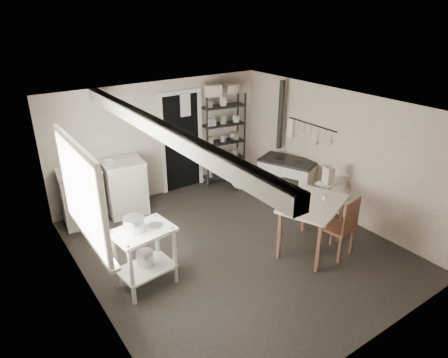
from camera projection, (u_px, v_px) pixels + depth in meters
floor at (234, 247)px, 6.50m from camera, size 5.00×5.00×0.00m
ceiling at (236, 108)px, 5.56m from camera, size 5.00×5.00×0.00m
wall_back at (161, 140)px, 7.91m from camera, size 4.50×0.02×2.30m
wall_front at (377, 264)px, 4.15m from camera, size 4.50×0.02×2.30m
wall_left at (86, 226)px, 4.86m from camera, size 0.02×5.00×2.30m
wall_right at (336, 153)px, 7.20m from camera, size 0.02×5.00×2.30m
window at (80, 194)px, 4.89m from camera, size 0.12×1.76×1.28m
doorway at (182, 143)px, 8.18m from camera, size 0.96×0.10×2.08m
ceiling_beam at (159, 129)px, 4.98m from camera, size 0.18×5.00×0.18m
wallpaper_panel at (335, 153)px, 7.20m from camera, size 0.01×5.00×2.30m
utensil_rail at (311, 125)px, 7.46m from camera, size 0.06×1.20×0.44m
prep_table at (146, 261)px, 5.47m from camera, size 0.84×0.65×0.89m
stockpot at (134, 228)px, 5.23m from camera, size 0.29×0.29×0.30m
saucepan at (156, 228)px, 5.39m from camera, size 0.25×0.25×0.11m
bucket at (145, 260)px, 5.52m from camera, size 0.27×0.27×0.26m
base_cabinets at (104, 194)px, 7.25m from camera, size 1.62×0.82×1.02m
mixing_bowl at (109, 167)px, 7.10m from camera, size 0.38×0.38×0.07m
counter_cup at (81, 174)px, 6.79m from camera, size 0.15×0.15×0.10m
shelf_rack at (223, 139)px, 8.55m from camera, size 0.96×0.48×1.94m
shelf_jar at (213, 122)px, 8.26m from camera, size 0.09×0.09×0.19m
storage_box_a at (213, 92)px, 7.95m from camera, size 0.40×0.38×0.22m
storage_box_b at (231, 90)px, 8.20m from camera, size 0.27×0.25×0.17m
stove at (287, 179)px, 7.91m from camera, size 0.96×1.21×0.84m
stovepipe at (281, 115)px, 7.92m from camera, size 0.15×0.15×1.50m
side_ledge at (328, 200)px, 7.09m from camera, size 0.54×0.33×0.79m
oats_box at (329, 172)px, 6.78m from camera, size 0.17×0.22×0.30m
work_table at (310, 229)px, 6.28m from camera, size 1.33×1.14×0.85m
table_cup at (324, 203)px, 6.17m from camera, size 0.11×0.11×0.09m
chair at (337, 227)px, 6.13m from camera, size 0.48×0.50×1.01m
flour_sack at (240, 178)px, 8.42m from camera, size 0.43×0.36×0.51m
floor_crock at (317, 219)px, 7.17m from camera, size 0.14×0.14×0.14m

